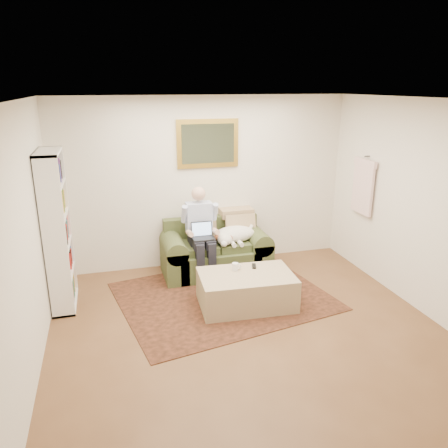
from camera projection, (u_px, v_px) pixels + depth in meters
name	position (u px, v px, depth m)	size (l,w,h in m)	color
room_shell	(249.00, 224.00, 4.73)	(4.51, 5.00, 2.61)	brown
rug	(223.00, 296.00, 5.92)	(2.66, 2.13, 0.01)	black
sofa	(215.00, 255.00, 6.63)	(1.59, 0.81, 0.96)	#46502A
seated_man	(202.00, 235.00, 6.31)	(0.52, 0.75, 1.34)	#8C99D8
laptop	(203.00, 234.00, 6.24)	(0.31, 0.24, 0.22)	black
sleeping_dog	(235.00, 234.00, 6.52)	(0.66, 0.41, 0.24)	white
ottoman	(246.00, 290.00, 5.62)	(1.19, 0.76, 0.43)	tan
coffee_mug	(235.00, 267.00, 5.66)	(0.08, 0.08, 0.10)	white
tv_remote	(254.00, 266.00, 5.79)	(0.05, 0.15, 0.02)	black
bookshelf	(57.00, 231.00, 5.43)	(0.28, 0.80, 2.00)	white
wall_mirror	(208.00, 144.00, 6.50)	(0.94, 0.04, 0.72)	gold
hanging_shirt	(363.00, 184.00, 6.42)	(0.06, 0.52, 0.90)	#FED4D2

